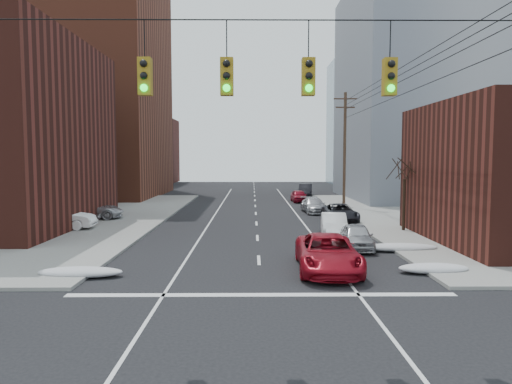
{
  "coord_description": "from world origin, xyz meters",
  "views": [
    {
      "loc": [
        -0.32,
        -9.49,
        4.95
      ],
      "look_at": [
        -0.1,
        15.61,
        3.0
      ],
      "focal_mm": 32.0,
      "sensor_mm": 36.0,
      "label": 1
    }
  ],
  "objects_px": {
    "parked_car_b": "(334,225)",
    "lot_car_b": "(91,210)",
    "parked_car_c": "(340,213)",
    "lot_car_a": "(61,218)",
    "red_pickup": "(328,253)",
    "parked_car_e": "(299,196)",
    "parked_car_f": "(305,190)",
    "lot_car_c": "(24,211)",
    "parked_car_a": "(357,236)",
    "parked_car_d": "(314,205)",
    "lot_car_d": "(44,211)"
  },
  "relations": [
    {
      "from": "parked_car_b",
      "to": "lot_car_b",
      "type": "height_order",
      "value": "lot_car_b"
    },
    {
      "from": "parked_car_c",
      "to": "lot_car_a",
      "type": "height_order",
      "value": "lot_car_a"
    },
    {
      "from": "red_pickup",
      "to": "lot_car_b",
      "type": "distance_m",
      "value": 22.22
    },
    {
      "from": "red_pickup",
      "to": "parked_car_c",
      "type": "xyz_separation_m",
      "value": [
        3.44,
        15.02,
        -0.1
      ]
    },
    {
      "from": "parked_car_e",
      "to": "parked_car_b",
      "type": "bearing_deg",
      "value": -92.69
    },
    {
      "from": "lot_car_b",
      "to": "parked_car_c",
      "type": "bearing_deg",
      "value": -99.03
    },
    {
      "from": "parked_car_c",
      "to": "parked_car_f",
      "type": "height_order",
      "value": "parked_car_f"
    },
    {
      "from": "parked_car_b",
      "to": "lot_car_c",
      "type": "relative_size",
      "value": 0.87
    },
    {
      "from": "parked_car_c",
      "to": "parked_car_f",
      "type": "xyz_separation_m",
      "value": [
        0.0,
        22.69,
        0.09
      ]
    },
    {
      "from": "parked_car_f",
      "to": "lot_car_c",
      "type": "height_order",
      "value": "lot_car_c"
    },
    {
      "from": "lot_car_b",
      "to": "parked_car_e",
      "type": "bearing_deg",
      "value": -57.72
    },
    {
      "from": "parked_car_b",
      "to": "lot_car_a",
      "type": "height_order",
      "value": "lot_car_a"
    },
    {
      "from": "parked_car_a",
      "to": "parked_car_f",
      "type": "relative_size",
      "value": 0.84
    },
    {
      "from": "parked_car_b",
      "to": "parked_car_c",
      "type": "xyz_separation_m",
      "value": [
        1.6,
        6.27,
        -0.03
      ]
    },
    {
      "from": "parked_car_d",
      "to": "lot_car_c",
      "type": "height_order",
      "value": "lot_car_c"
    },
    {
      "from": "parked_car_a",
      "to": "lot_car_b",
      "type": "bearing_deg",
      "value": 154.63
    },
    {
      "from": "parked_car_f",
      "to": "lot_car_d",
      "type": "relative_size",
      "value": 1.21
    },
    {
      "from": "lot_car_c",
      "to": "lot_car_a",
      "type": "bearing_deg",
      "value": -129.68
    },
    {
      "from": "parked_car_d",
      "to": "red_pickup",
      "type": "bearing_deg",
      "value": -99.99
    },
    {
      "from": "red_pickup",
      "to": "parked_car_d",
      "type": "height_order",
      "value": "red_pickup"
    },
    {
      "from": "lot_car_c",
      "to": "parked_car_f",
      "type": "bearing_deg",
      "value": -43.01
    },
    {
      "from": "parked_car_c",
      "to": "lot_car_c",
      "type": "xyz_separation_m",
      "value": [
        -23.97,
        -0.07,
        0.19
      ]
    },
    {
      "from": "parked_car_a",
      "to": "lot_car_d",
      "type": "bearing_deg",
      "value": 159.61
    },
    {
      "from": "lot_car_c",
      "to": "parked_car_e",
      "type": "bearing_deg",
      "value": -52.35
    },
    {
      "from": "parked_car_f",
      "to": "lot_car_c",
      "type": "distance_m",
      "value": 33.05
    },
    {
      "from": "parked_car_e",
      "to": "lot_car_b",
      "type": "bearing_deg",
      "value": -143.25
    },
    {
      "from": "lot_car_b",
      "to": "red_pickup",
      "type": "bearing_deg",
      "value": -141.93
    },
    {
      "from": "parked_car_a",
      "to": "parked_car_b",
      "type": "bearing_deg",
      "value": 102.97
    },
    {
      "from": "lot_car_c",
      "to": "lot_car_d",
      "type": "relative_size",
      "value": 1.29
    },
    {
      "from": "parked_car_d",
      "to": "lot_car_c",
      "type": "distance_m",
      "value": 23.38
    },
    {
      "from": "lot_car_b",
      "to": "parked_car_d",
      "type": "bearing_deg",
      "value": -81.98
    },
    {
      "from": "red_pickup",
      "to": "lot_car_b",
      "type": "xyz_separation_m",
      "value": [
        -15.78,
        15.65,
        0.06
      ]
    },
    {
      "from": "parked_car_d",
      "to": "parked_car_e",
      "type": "height_order",
      "value": "parked_car_e"
    },
    {
      "from": "parked_car_f",
      "to": "red_pickup",
      "type": "bearing_deg",
      "value": -87.66
    },
    {
      "from": "parked_car_c",
      "to": "red_pickup",
      "type": "bearing_deg",
      "value": -104.14
    },
    {
      "from": "parked_car_e",
      "to": "lot_car_d",
      "type": "xyz_separation_m",
      "value": [
        -21.09,
        -14.84,
        0.15
      ]
    },
    {
      "from": "parked_car_b",
      "to": "parked_car_f",
      "type": "relative_size",
      "value": 0.92
    },
    {
      "from": "lot_car_c",
      "to": "parked_car_c",
      "type": "bearing_deg",
      "value": -86.35
    },
    {
      "from": "parked_car_d",
      "to": "parked_car_f",
      "type": "height_order",
      "value": "parked_car_f"
    },
    {
      "from": "parked_car_b",
      "to": "lot_car_d",
      "type": "xyz_separation_m",
      "value": [
        -21.09,
        6.54,
        0.1
      ]
    },
    {
      "from": "lot_car_a",
      "to": "lot_car_d",
      "type": "relative_size",
      "value": 1.16
    },
    {
      "from": "parked_car_e",
      "to": "parked_car_f",
      "type": "height_order",
      "value": "parked_car_f"
    },
    {
      "from": "red_pickup",
      "to": "parked_car_f",
      "type": "distance_m",
      "value": 37.87
    },
    {
      "from": "parked_car_e",
      "to": "lot_car_d",
      "type": "height_order",
      "value": "lot_car_d"
    },
    {
      "from": "lot_car_d",
      "to": "parked_car_e",
      "type": "bearing_deg",
      "value": -33.19
    },
    {
      "from": "lot_car_a",
      "to": "lot_car_d",
      "type": "height_order",
      "value": "lot_car_a"
    },
    {
      "from": "parked_car_b",
      "to": "lot_car_b",
      "type": "xyz_separation_m",
      "value": [
        -17.62,
        6.89,
        0.13
      ]
    },
    {
      "from": "parked_car_d",
      "to": "parked_car_c",
      "type": "bearing_deg",
      "value": -80.96
    },
    {
      "from": "red_pickup",
      "to": "lot_car_a",
      "type": "bearing_deg",
      "value": 148.8
    },
    {
      "from": "red_pickup",
      "to": "lot_car_c",
      "type": "relative_size",
      "value": 1.13
    }
  ]
}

